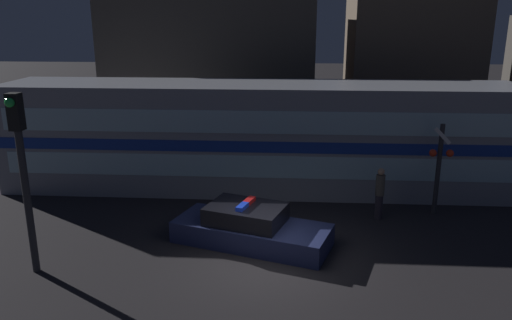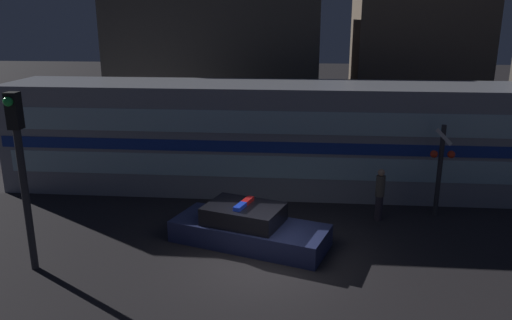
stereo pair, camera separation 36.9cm
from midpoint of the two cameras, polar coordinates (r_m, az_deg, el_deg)
The scene contains 8 objects.
ground_plane at distance 13.70m, azimuth 0.51°, elevation -11.79°, with size 120.00×120.00×0.00m, color #262326.
train at distance 19.00m, azimuth -0.19°, elevation 2.71°, with size 19.16×3.22×4.02m.
police_car at distance 14.66m, azimuth -1.40°, elevation -7.81°, with size 4.83×3.07×1.28m.
pedestrian at distance 16.66m, azimuth 13.33°, elevation -3.70°, with size 0.29×0.29×1.73m.
crossing_signal_near at distance 17.33m, azimuth 19.63°, elevation -0.49°, with size 0.79×0.35×3.08m.
traffic_light_corner at distance 13.60m, azimuth -25.84°, elevation -0.65°, with size 0.30×0.46×4.67m.
building_left at distance 26.94m, azimuth -5.30°, elevation 10.20°, with size 10.43×5.89×7.34m.
building_center at distance 27.71m, azimuth 16.78°, elevation 10.62°, with size 6.35×4.80×8.17m.
Camera 1 is at (0.50, -12.10, 6.41)m, focal length 35.00 mm.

